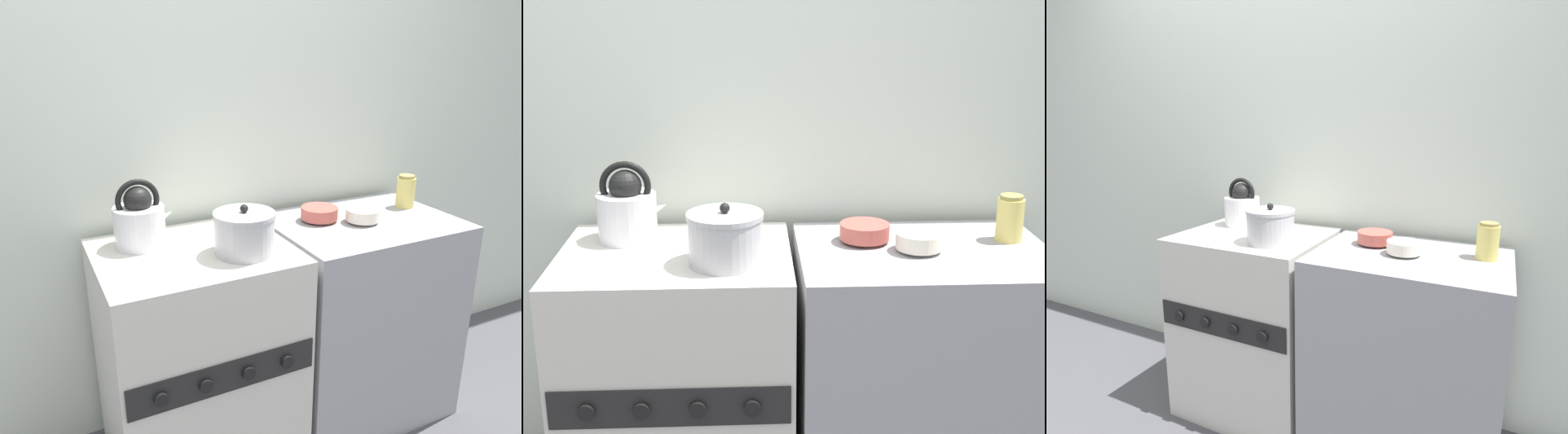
{
  "view_description": "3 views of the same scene",
  "coord_description": "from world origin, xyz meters",
  "views": [
    {
      "loc": [
        -0.51,
        -1.27,
        1.56
      ],
      "look_at": [
        0.25,
        0.25,
        0.97
      ],
      "focal_mm": 35.0,
      "sensor_mm": 36.0,
      "label": 1
    },
    {
      "loc": [
        0.22,
        -1.69,
        1.58
      ],
      "look_at": [
        0.31,
        0.28,
        0.98
      ],
      "focal_mm": 50.0,
      "sensor_mm": 36.0,
      "label": 2
    },
    {
      "loc": [
        1.02,
        -1.27,
        1.36
      ],
      "look_at": [
        0.27,
        0.28,
        0.99
      ],
      "focal_mm": 28.0,
      "sensor_mm": 36.0,
      "label": 3
    }
  ],
  "objects": [
    {
      "name": "enamel_bowl",
      "position": [
        0.56,
        0.35,
        0.91
      ],
      "size": [
        0.15,
        0.15,
        0.06
      ],
      "color": "#B75147",
      "rests_on": "counter"
    },
    {
      "name": "cooking_pot",
      "position": [
        0.15,
        0.18,
        0.95
      ],
      "size": [
        0.21,
        0.21,
        0.17
      ],
      "color": "#B2B2B7",
      "rests_on": "stove"
    },
    {
      "name": "wall_back",
      "position": [
        0.0,
        0.62,
        1.25
      ],
      "size": [
        7.0,
        0.06,
        2.5
      ],
      "color": "silver",
      "rests_on": "ground_plane"
    },
    {
      "name": "counter",
      "position": [
        0.72,
        0.28,
        0.44
      ],
      "size": [
        0.73,
        0.55,
        0.88
      ],
      "color": "#99999E",
      "rests_on": "ground_plane"
    },
    {
      "name": "small_ceramic_bowl",
      "position": [
        0.7,
        0.26,
        0.91
      ],
      "size": [
        0.13,
        0.13,
        0.06
      ],
      "color": "beige",
      "rests_on": "counter"
    },
    {
      "name": "stove",
      "position": [
        0.0,
        0.28,
        0.44
      ],
      "size": [
        0.66,
        0.57,
        0.88
      ],
      "color": "beige",
      "rests_on": "ground_plane"
    },
    {
      "name": "storage_jar",
      "position": [
        0.99,
        0.34,
        0.95
      ],
      "size": [
        0.08,
        0.08,
        0.14
      ],
      "color": "#E0CC66",
      "rests_on": "counter"
    },
    {
      "name": "kettle",
      "position": [
        -0.15,
        0.4,
        0.97
      ],
      "size": [
        0.22,
        0.18,
        0.24
      ],
      "color": "silver",
      "rests_on": "stove"
    }
  ]
}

